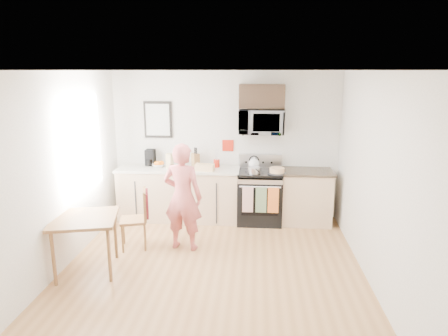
# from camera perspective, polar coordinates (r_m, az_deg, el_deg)

# --- Properties ---
(floor) EXTENTS (4.60, 4.60, 0.00)m
(floor) POSITION_cam_1_polar(r_m,az_deg,el_deg) (5.40, -1.82, -15.04)
(floor) COLOR olive
(floor) RESTS_ON ground
(back_wall) EXTENTS (4.00, 0.04, 2.60)m
(back_wall) POSITION_cam_1_polar(r_m,az_deg,el_deg) (7.14, 0.17, 3.26)
(back_wall) COLOR beige
(back_wall) RESTS_ON floor
(front_wall) EXTENTS (4.00, 0.04, 2.60)m
(front_wall) POSITION_cam_1_polar(r_m,az_deg,el_deg) (2.78, -7.49, -14.19)
(front_wall) COLOR beige
(front_wall) RESTS_ON floor
(left_wall) EXTENTS (0.04, 4.60, 2.60)m
(left_wall) POSITION_cam_1_polar(r_m,az_deg,el_deg) (5.50, -23.11, -1.04)
(left_wall) COLOR beige
(left_wall) RESTS_ON floor
(right_wall) EXTENTS (0.04, 4.60, 2.60)m
(right_wall) POSITION_cam_1_polar(r_m,az_deg,el_deg) (5.09, 21.08, -1.99)
(right_wall) COLOR beige
(right_wall) RESTS_ON floor
(ceiling) EXTENTS (4.00, 4.60, 0.04)m
(ceiling) POSITION_cam_1_polar(r_m,az_deg,el_deg) (4.73, -2.06, 13.76)
(ceiling) COLOR white
(ceiling) RESTS_ON back_wall
(window) EXTENTS (0.06, 1.40, 1.50)m
(window) POSITION_cam_1_polar(r_m,az_deg,el_deg) (6.13, -19.62, 3.10)
(window) COLOR silver
(window) RESTS_ON left_wall
(cabinet_left) EXTENTS (2.10, 0.60, 0.90)m
(cabinet_left) POSITION_cam_1_polar(r_m,az_deg,el_deg) (7.16, -6.43, -3.80)
(cabinet_left) COLOR tan
(cabinet_left) RESTS_ON floor
(countertop_left) EXTENTS (2.14, 0.64, 0.04)m
(countertop_left) POSITION_cam_1_polar(r_m,az_deg,el_deg) (7.04, -6.53, -0.15)
(countertop_left) COLOR beige
(countertop_left) RESTS_ON cabinet_left
(cabinet_right) EXTENTS (0.84, 0.60, 0.90)m
(cabinet_right) POSITION_cam_1_polar(r_m,az_deg,el_deg) (7.09, 11.60, -4.19)
(cabinet_right) COLOR tan
(cabinet_right) RESTS_ON floor
(countertop_right) EXTENTS (0.88, 0.64, 0.04)m
(countertop_right) POSITION_cam_1_polar(r_m,az_deg,el_deg) (6.96, 11.79, -0.51)
(countertop_right) COLOR black
(countertop_right) RESTS_ON cabinet_right
(range) EXTENTS (0.76, 0.70, 1.16)m
(range) POSITION_cam_1_polar(r_m,az_deg,el_deg) (7.02, 5.11, -4.26)
(range) COLOR black
(range) RESTS_ON floor
(microwave) EXTENTS (0.76, 0.51, 0.42)m
(microwave) POSITION_cam_1_polar(r_m,az_deg,el_deg) (6.83, 5.34, 6.63)
(microwave) COLOR #B7B7BC
(microwave) RESTS_ON back_wall
(upper_cabinet) EXTENTS (0.76, 0.35, 0.40)m
(upper_cabinet) POSITION_cam_1_polar(r_m,az_deg,el_deg) (6.84, 5.41, 10.17)
(upper_cabinet) COLOR black
(upper_cabinet) RESTS_ON back_wall
(wall_art) EXTENTS (0.50, 0.04, 0.65)m
(wall_art) POSITION_cam_1_polar(r_m,az_deg,el_deg) (7.24, -9.42, 6.83)
(wall_art) COLOR black
(wall_art) RESTS_ON back_wall
(wall_trivet) EXTENTS (0.20, 0.02, 0.20)m
(wall_trivet) POSITION_cam_1_polar(r_m,az_deg,el_deg) (7.12, 0.56, 3.23)
(wall_trivet) COLOR #A51C0E
(wall_trivet) RESTS_ON back_wall
(person) EXTENTS (0.64, 0.48, 1.60)m
(person) POSITION_cam_1_polar(r_m,az_deg,el_deg) (5.88, -5.92, -4.15)
(person) COLOR #C24135
(person) RESTS_ON floor
(dining_table) EXTENTS (0.84, 0.84, 0.75)m
(dining_table) POSITION_cam_1_polar(r_m,az_deg,el_deg) (5.53, -19.29, -7.51)
(dining_table) COLOR brown
(dining_table) RESTS_ON floor
(chair) EXTENTS (0.50, 0.47, 0.90)m
(chair) POSITION_cam_1_polar(r_m,az_deg,el_deg) (6.08, -11.70, -5.96)
(chair) COLOR brown
(chair) RESTS_ON floor
(knife_block) EXTENTS (0.17, 0.18, 0.23)m
(knife_block) POSITION_cam_1_polar(r_m,az_deg,el_deg) (7.09, -4.09, 1.16)
(knife_block) COLOR brown
(knife_block) RESTS_ON countertop_left
(utensil_crock) EXTENTS (0.11, 0.11, 0.33)m
(utensil_crock) POSITION_cam_1_polar(r_m,az_deg,el_deg) (7.03, -1.07, 1.19)
(utensil_crock) COLOR #A51C0E
(utensil_crock) RESTS_ON countertop_left
(fruit_bowl) EXTENTS (0.25, 0.25, 0.11)m
(fruit_bowl) POSITION_cam_1_polar(r_m,az_deg,el_deg) (7.14, -9.32, 0.49)
(fruit_bowl) COLOR white
(fruit_bowl) RESTS_ON countertop_left
(milk_carton) EXTENTS (0.13, 0.13, 0.26)m
(milk_carton) POSITION_cam_1_polar(r_m,az_deg,el_deg) (7.01, -7.76, 1.02)
(milk_carton) COLOR tan
(milk_carton) RESTS_ON countertop_left
(coffee_maker) EXTENTS (0.16, 0.24, 0.28)m
(coffee_maker) POSITION_cam_1_polar(r_m,az_deg,el_deg) (7.29, -10.49, 1.43)
(coffee_maker) COLOR black
(coffee_maker) RESTS_ON countertop_left
(bread_bag) EXTENTS (0.33, 0.19, 0.12)m
(bread_bag) POSITION_cam_1_polar(r_m,az_deg,el_deg) (6.78, -2.77, 0.08)
(bread_bag) COLOR tan
(bread_bag) RESTS_ON countertop_left
(cake) EXTENTS (0.30, 0.30, 0.10)m
(cake) POSITION_cam_1_polar(r_m,az_deg,el_deg) (6.70, 7.57, -0.41)
(cake) COLOR black
(cake) RESTS_ON range
(kettle) EXTENTS (0.20, 0.20, 0.25)m
(kettle) POSITION_cam_1_polar(r_m,az_deg,el_deg) (6.93, 4.30, 0.63)
(kettle) COLOR white
(kettle) RESTS_ON range
(pot) EXTENTS (0.21, 0.35, 0.10)m
(pot) POSITION_cam_1_polar(r_m,az_deg,el_deg) (6.69, 4.33, -0.31)
(pot) COLOR #B7B7BC
(pot) RESTS_ON range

